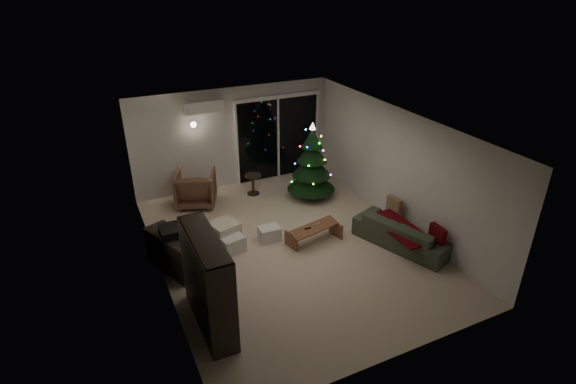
# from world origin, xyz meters

# --- Properties ---
(room) EXTENTS (6.50, 7.51, 2.60)m
(room) POSITION_xyz_m (0.46, 1.49, 1.02)
(room) COLOR beige
(room) RESTS_ON ground
(bookshelf) EXTENTS (1.01, 1.58, 1.56)m
(bookshelf) POSITION_xyz_m (-2.25, -1.44, 0.78)
(bookshelf) COLOR black
(bookshelf) RESTS_ON floor
(media_cabinet) EXTENTS (0.85, 1.25, 0.73)m
(media_cabinet) POSITION_xyz_m (-2.25, 0.22, 0.37)
(media_cabinet) COLOR black
(media_cabinet) RESTS_ON floor
(stereo) EXTENTS (0.37, 0.44, 0.16)m
(stereo) POSITION_xyz_m (-2.25, 0.22, 0.81)
(stereo) COLOR black
(stereo) RESTS_ON media_cabinet
(armchair) EXTENTS (1.15, 1.16, 0.82)m
(armchair) POSITION_xyz_m (-1.21, 2.55, 0.41)
(armchair) COLOR brown
(armchair) RESTS_ON floor
(ottoman) EXTENTS (0.63, 0.63, 0.46)m
(ottoman) POSITION_xyz_m (-1.14, 0.68, 0.23)
(ottoman) COLOR beige
(ottoman) RESTS_ON floor
(cardboard_box_a) EXTENTS (0.51, 0.43, 0.32)m
(cardboard_box_a) POSITION_xyz_m (-1.09, 0.32, 0.16)
(cardboard_box_a) COLOR silver
(cardboard_box_a) RESTS_ON floor
(cardboard_box_b) EXTENTS (0.43, 0.33, 0.29)m
(cardboard_box_b) POSITION_xyz_m (-0.28, 0.38, 0.15)
(cardboard_box_b) COLOR silver
(cardboard_box_b) RESTS_ON floor
(side_table) EXTENTS (0.46, 0.46, 0.51)m
(side_table) POSITION_xyz_m (0.19, 2.49, 0.25)
(side_table) COLOR black
(side_table) RESTS_ON floor
(floor_lamp) EXTENTS (0.28, 0.28, 1.74)m
(floor_lamp) POSITION_xyz_m (-0.96, 3.30, 0.87)
(floor_lamp) COLOR black
(floor_lamp) RESTS_ON floor
(sofa) EXTENTS (1.39, 2.10, 0.57)m
(sofa) POSITION_xyz_m (2.05, -0.93, 0.29)
(sofa) COLOR #2E332A
(sofa) RESTS_ON floor
(sofa_throw) EXTENTS (0.61, 1.41, 0.05)m
(sofa_throw) POSITION_xyz_m (1.95, -0.93, 0.41)
(sofa_throw) COLOR #55070C
(sofa_throw) RESTS_ON sofa
(cushion_a) EXTENTS (0.15, 0.38, 0.38)m
(cushion_a) POSITION_xyz_m (2.30, -0.28, 0.52)
(cushion_a) COLOR olive
(cushion_a) RESTS_ON sofa
(cushion_b) EXTENTS (0.14, 0.38, 0.38)m
(cushion_b) POSITION_xyz_m (2.30, -1.58, 0.52)
(cushion_b) COLOR #55070C
(cushion_b) RESTS_ON sofa
(coffee_table) EXTENTS (1.15, 0.61, 0.35)m
(coffee_table) POSITION_xyz_m (0.51, -0.07, 0.17)
(coffee_table) COLOR brown
(coffee_table) RESTS_ON floor
(remote_a) EXTENTS (0.14, 0.04, 0.02)m
(remote_a) POSITION_xyz_m (0.36, -0.07, 0.35)
(remote_a) COLOR black
(remote_a) RESTS_ON coffee_table
(remote_b) EXTENTS (0.13, 0.08, 0.02)m
(remote_b) POSITION_xyz_m (0.61, -0.02, 0.35)
(remote_b) COLOR slate
(remote_b) RESTS_ON coffee_table
(christmas_tree) EXTENTS (1.49, 1.49, 1.87)m
(christmas_tree) POSITION_xyz_m (1.41, 1.76, 0.94)
(christmas_tree) COLOR #133A14
(christmas_tree) RESTS_ON floor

